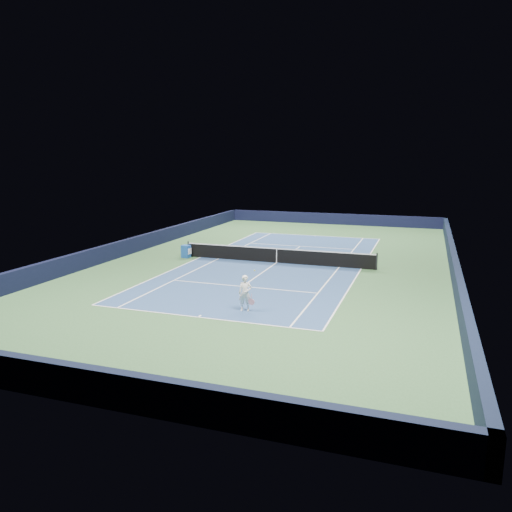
% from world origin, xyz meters
% --- Properties ---
extents(ground, '(40.00, 40.00, 0.00)m').
position_xyz_m(ground, '(0.00, 0.00, 0.00)').
color(ground, '#30562F').
rests_on(ground, ground).
extents(wall_far, '(22.00, 0.35, 1.10)m').
position_xyz_m(wall_far, '(0.00, 19.82, 0.55)').
color(wall_far, black).
rests_on(wall_far, ground).
extents(wall_near, '(22.00, 0.35, 1.10)m').
position_xyz_m(wall_near, '(0.00, -19.82, 0.55)').
color(wall_near, black).
rests_on(wall_near, ground).
extents(wall_right, '(0.35, 40.00, 1.10)m').
position_xyz_m(wall_right, '(10.82, 0.00, 0.55)').
color(wall_right, black).
rests_on(wall_right, ground).
extents(wall_left, '(0.35, 40.00, 1.10)m').
position_xyz_m(wall_left, '(-10.82, 0.00, 0.55)').
color(wall_left, black).
rests_on(wall_left, ground).
extents(court_surface, '(10.97, 23.77, 0.01)m').
position_xyz_m(court_surface, '(0.00, 0.00, 0.00)').
color(court_surface, navy).
rests_on(court_surface, ground).
extents(baseline_far, '(10.97, 0.08, 0.00)m').
position_xyz_m(baseline_far, '(0.00, 11.88, 0.01)').
color(baseline_far, white).
rests_on(baseline_far, ground).
extents(baseline_near, '(10.97, 0.08, 0.00)m').
position_xyz_m(baseline_near, '(0.00, -11.88, 0.01)').
color(baseline_near, white).
rests_on(baseline_near, ground).
extents(sideline_doubles_right, '(0.08, 23.77, 0.00)m').
position_xyz_m(sideline_doubles_right, '(5.49, 0.00, 0.01)').
color(sideline_doubles_right, white).
rests_on(sideline_doubles_right, ground).
extents(sideline_doubles_left, '(0.08, 23.77, 0.00)m').
position_xyz_m(sideline_doubles_left, '(-5.49, 0.00, 0.01)').
color(sideline_doubles_left, white).
rests_on(sideline_doubles_left, ground).
extents(sideline_singles_right, '(0.08, 23.77, 0.00)m').
position_xyz_m(sideline_singles_right, '(4.12, 0.00, 0.01)').
color(sideline_singles_right, white).
rests_on(sideline_singles_right, ground).
extents(sideline_singles_left, '(0.08, 23.77, 0.00)m').
position_xyz_m(sideline_singles_left, '(-4.12, 0.00, 0.01)').
color(sideline_singles_left, white).
rests_on(sideline_singles_left, ground).
extents(service_line_far, '(8.23, 0.08, 0.00)m').
position_xyz_m(service_line_far, '(0.00, 6.40, 0.01)').
color(service_line_far, white).
rests_on(service_line_far, ground).
extents(service_line_near, '(8.23, 0.08, 0.00)m').
position_xyz_m(service_line_near, '(0.00, -6.40, 0.01)').
color(service_line_near, white).
rests_on(service_line_near, ground).
extents(center_service_line, '(0.08, 12.80, 0.00)m').
position_xyz_m(center_service_line, '(0.00, 0.00, 0.01)').
color(center_service_line, white).
rests_on(center_service_line, ground).
extents(center_mark_far, '(0.08, 0.30, 0.00)m').
position_xyz_m(center_mark_far, '(0.00, 11.73, 0.01)').
color(center_mark_far, white).
rests_on(center_mark_far, ground).
extents(center_mark_near, '(0.08, 0.30, 0.00)m').
position_xyz_m(center_mark_near, '(0.00, -11.73, 0.01)').
color(center_mark_near, white).
rests_on(center_mark_near, ground).
extents(tennis_net, '(12.90, 0.10, 1.07)m').
position_xyz_m(tennis_net, '(0.00, 0.00, 0.50)').
color(tennis_net, black).
rests_on(tennis_net, ground).
extents(sponsor_cube, '(0.62, 0.55, 0.86)m').
position_xyz_m(sponsor_cube, '(-6.40, -0.38, 0.43)').
color(sponsor_cube, '#1B4FA6').
rests_on(sponsor_cube, ground).
extents(tennis_player, '(0.80, 1.29, 1.69)m').
position_xyz_m(tennis_player, '(1.62, -10.34, 0.82)').
color(tennis_player, white).
rests_on(tennis_player, ground).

